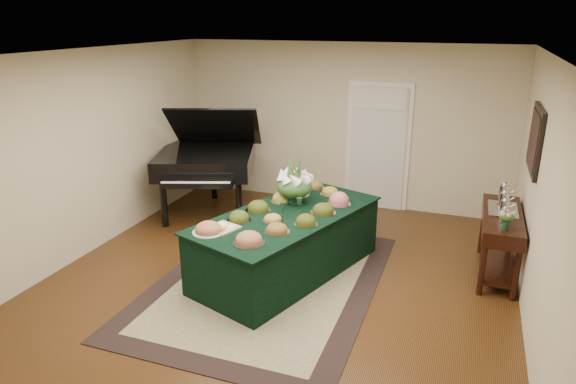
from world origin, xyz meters
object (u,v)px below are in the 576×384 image
(grand_piano, at_px, (207,159))
(mahogany_sideboard, at_px, (501,227))
(floral_centerpiece, at_px, (295,182))
(buffet_table, at_px, (287,243))

(grand_piano, distance_m, mahogany_sideboard, 4.47)
(floral_centerpiece, height_order, grand_piano, grand_piano)
(mahogany_sideboard, bearing_deg, grand_piano, 171.18)
(buffet_table, bearing_deg, floral_centerpiece, 96.60)
(buffet_table, xyz_separation_m, grand_piano, (-1.94, 1.54, 0.50))
(buffet_table, distance_m, floral_centerpiece, 0.79)
(buffet_table, bearing_deg, mahogany_sideboard, 18.99)
(mahogany_sideboard, bearing_deg, buffet_table, -161.01)
(floral_centerpiece, bearing_deg, grand_piano, 148.96)
(mahogany_sideboard, bearing_deg, floral_centerpiece, -169.83)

